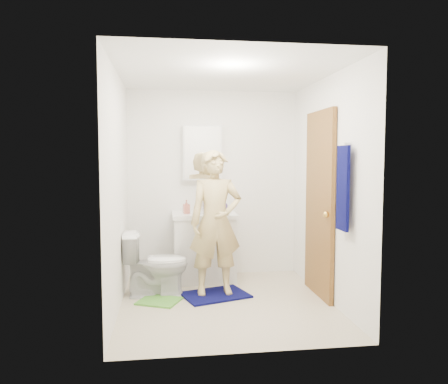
# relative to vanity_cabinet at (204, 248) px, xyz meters

# --- Properties ---
(floor) EXTENTS (2.20, 2.40, 0.02)m
(floor) POSITION_rel_vanity_cabinet_xyz_m (0.15, -0.91, -0.41)
(floor) COLOR beige
(floor) RESTS_ON ground
(ceiling) EXTENTS (2.20, 2.40, 0.02)m
(ceiling) POSITION_rel_vanity_cabinet_xyz_m (0.15, -0.91, 2.01)
(ceiling) COLOR white
(ceiling) RESTS_ON ground
(wall_back) EXTENTS (2.20, 0.02, 2.40)m
(wall_back) POSITION_rel_vanity_cabinet_xyz_m (0.15, 0.30, 0.80)
(wall_back) COLOR white
(wall_back) RESTS_ON ground
(wall_front) EXTENTS (2.20, 0.02, 2.40)m
(wall_front) POSITION_rel_vanity_cabinet_xyz_m (0.15, -2.12, 0.80)
(wall_front) COLOR white
(wall_front) RESTS_ON ground
(wall_left) EXTENTS (0.02, 2.40, 2.40)m
(wall_left) POSITION_rel_vanity_cabinet_xyz_m (-0.96, -0.91, 0.80)
(wall_left) COLOR white
(wall_left) RESTS_ON ground
(wall_right) EXTENTS (0.02, 2.40, 2.40)m
(wall_right) POSITION_rel_vanity_cabinet_xyz_m (1.26, -0.91, 0.80)
(wall_right) COLOR white
(wall_right) RESTS_ON ground
(vanity_cabinet) EXTENTS (0.75, 0.55, 0.80)m
(vanity_cabinet) POSITION_rel_vanity_cabinet_xyz_m (0.00, 0.00, 0.00)
(vanity_cabinet) COLOR white
(vanity_cabinet) RESTS_ON floor
(countertop) EXTENTS (0.79, 0.59, 0.05)m
(countertop) POSITION_rel_vanity_cabinet_xyz_m (0.00, 0.00, 0.43)
(countertop) COLOR white
(countertop) RESTS_ON vanity_cabinet
(sink_basin) EXTENTS (0.40, 0.40, 0.03)m
(sink_basin) POSITION_rel_vanity_cabinet_xyz_m (0.00, 0.00, 0.44)
(sink_basin) COLOR white
(sink_basin) RESTS_ON countertop
(faucet) EXTENTS (0.03, 0.03, 0.12)m
(faucet) POSITION_rel_vanity_cabinet_xyz_m (0.00, 0.18, 0.51)
(faucet) COLOR silver
(faucet) RESTS_ON countertop
(medicine_cabinet) EXTENTS (0.50, 0.12, 0.70)m
(medicine_cabinet) POSITION_rel_vanity_cabinet_xyz_m (0.00, 0.22, 1.20)
(medicine_cabinet) COLOR white
(medicine_cabinet) RESTS_ON wall_back
(mirror_panel) EXTENTS (0.46, 0.01, 0.66)m
(mirror_panel) POSITION_rel_vanity_cabinet_xyz_m (0.00, 0.16, 1.20)
(mirror_panel) COLOR white
(mirror_panel) RESTS_ON wall_back
(door) EXTENTS (0.05, 0.80, 2.05)m
(door) POSITION_rel_vanity_cabinet_xyz_m (1.22, -0.76, 0.62)
(door) COLOR brown
(door) RESTS_ON ground
(door_knob) EXTENTS (0.07, 0.07, 0.07)m
(door_knob) POSITION_rel_vanity_cabinet_xyz_m (1.18, -1.08, 0.55)
(door_knob) COLOR gold
(door_knob) RESTS_ON door
(towel) EXTENTS (0.03, 0.24, 0.80)m
(towel) POSITION_rel_vanity_cabinet_xyz_m (1.18, -1.48, 0.85)
(towel) COLOR #070844
(towel) RESTS_ON wall_right
(towel_hook) EXTENTS (0.06, 0.02, 0.02)m
(towel_hook) POSITION_rel_vanity_cabinet_xyz_m (1.22, -1.48, 1.27)
(towel_hook) COLOR silver
(towel_hook) RESTS_ON wall_right
(toilet) EXTENTS (0.70, 0.40, 0.72)m
(toilet) POSITION_rel_vanity_cabinet_xyz_m (-0.59, -0.54, -0.04)
(toilet) COLOR white
(toilet) RESTS_ON floor
(bath_mat) EXTENTS (0.82, 0.69, 0.02)m
(bath_mat) POSITION_rel_vanity_cabinet_xyz_m (0.06, -0.66, -0.39)
(bath_mat) COLOR #070844
(bath_mat) RESTS_ON floor
(green_rug) EXTENTS (0.52, 0.49, 0.02)m
(green_rug) POSITION_rel_vanity_cabinet_xyz_m (-0.55, -0.79, -0.39)
(green_rug) COLOR #5CAE3A
(green_rug) RESTS_ON floor
(soap_dispenser) EXTENTS (0.09, 0.09, 0.17)m
(soap_dispenser) POSITION_rel_vanity_cabinet_xyz_m (-0.22, -0.04, 0.53)
(soap_dispenser) COLOR #BE6858
(soap_dispenser) RESTS_ON countertop
(toothbrush_cup) EXTENTS (0.17, 0.17, 0.10)m
(toothbrush_cup) POSITION_rel_vanity_cabinet_xyz_m (0.24, 0.09, 0.50)
(toothbrush_cup) COLOR #4F387C
(toothbrush_cup) RESTS_ON countertop
(man) EXTENTS (0.61, 0.42, 1.60)m
(man) POSITION_rel_vanity_cabinet_xyz_m (0.07, -0.63, 0.42)
(man) COLOR tan
(man) RESTS_ON bath_mat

